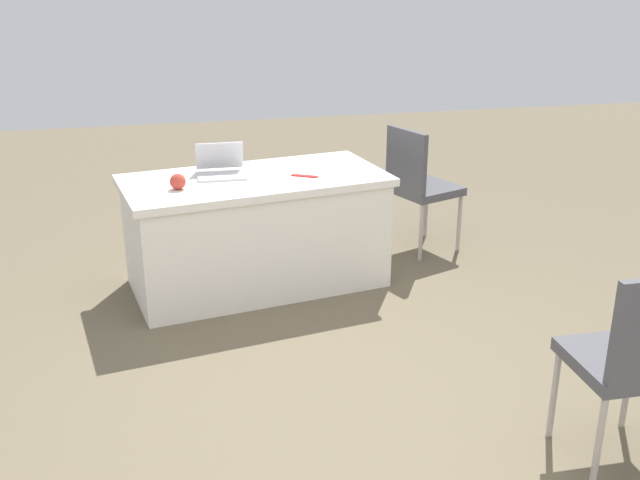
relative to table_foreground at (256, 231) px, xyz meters
The scene contains 7 objects.
ground_plane 1.69m from the table_foreground, 94.70° to the left, with size 14.40×14.40×0.00m, color brown.
table_foreground is the anchor object (origin of this frame).
chair_near_front 2.65m from the table_foreground, 118.69° to the left, with size 0.45×0.45×0.96m.
chair_tucked_right 1.34m from the table_foreground, 163.95° to the right, with size 0.57×0.57×0.95m.
laptop_silver 0.48m from the table_foreground, 21.76° to the right, with size 0.32×0.30×0.21m.
yarn_ball 0.69m from the table_foreground, 19.18° to the left, with size 0.10×0.10×0.10m, color #B2382D.
scissors_red 0.51m from the table_foreground, 168.42° to the left, with size 0.18×0.04×0.01m, color red.
Camera 1 is at (0.77, 3.09, 2.12)m, focal length 42.14 mm.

